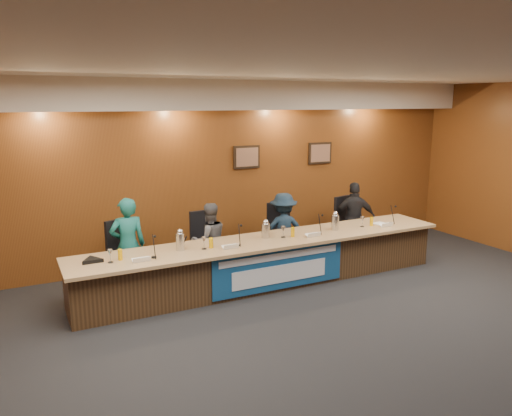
{
  "coord_description": "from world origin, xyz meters",
  "views": [
    {
      "loc": [
        -3.53,
        -4.24,
        2.85
      ],
      "look_at": [
        -0.04,
        2.71,
        1.18
      ],
      "focal_mm": 35.0,
      "sensor_mm": 36.0,
      "label": 1
    }
  ],
  "objects_px": {
    "dais_body": "(267,263)",
    "office_chair_d": "(350,228)",
    "carafe_mid": "(266,231)",
    "carafe_right": "(335,223)",
    "speakerphone": "(92,260)",
    "panelist_a": "(128,245)",
    "office_chair_b": "(207,248)",
    "panelist_c": "(283,230)",
    "office_chair_c": "(280,238)",
    "panelist_b": "(209,241)",
    "carafe_left": "(180,242)",
    "office_chair_a": "(127,259)",
    "banner": "(280,269)",
    "panelist_d": "(354,219)"
  },
  "relations": [
    {
      "from": "panelist_a",
      "to": "office_chair_b",
      "type": "distance_m",
      "value": 1.33
    },
    {
      "from": "carafe_mid",
      "to": "carafe_right",
      "type": "height_order",
      "value": "carafe_right"
    },
    {
      "from": "office_chair_a",
      "to": "speakerphone",
      "type": "relative_size",
      "value": 1.5
    },
    {
      "from": "panelist_a",
      "to": "panelist_c",
      "type": "bearing_deg",
      "value": -177.13
    },
    {
      "from": "banner",
      "to": "office_chair_b",
      "type": "relative_size",
      "value": 4.58
    },
    {
      "from": "panelist_a",
      "to": "carafe_mid",
      "type": "xyz_separation_m",
      "value": [
        2.02,
        -0.61,
        0.13
      ]
    },
    {
      "from": "office_chair_c",
      "to": "office_chair_a",
      "type": "bearing_deg",
      "value": -160.83
    },
    {
      "from": "office_chair_c",
      "to": "office_chair_d",
      "type": "distance_m",
      "value": 1.53
    },
    {
      "from": "office_chair_c",
      "to": "banner",
      "type": "bearing_deg",
      "value": -100.34
    },
    {
      "from": "panelist_b",
      "to": "office_chair_d",
      "type": "xyz_separation_m",
      "value": [
        2.91,
        0.1,
        -0.15
      ]
    },
    {
      "from": "banner",
      "to": "office_chair_c",
      "type": "bearing_deg",
      "value": 60.49
    },
    {
      "from": "office_chair_c",
      "to": "office_chair_d",
      "type": "height_order",
      "value": "same"
    },
    {
      "from": "office_chair_d",
      "to": "office_chair_c",
      "type": "bearing_deg",
      "value": 166.48
    },
    {
      "from": "panelist_b",
      "to": "carafe_left",
      "type": "height_order",
      "value": "panelist_b"
    },
    {
      "from": "banner",
      "to": "panelist_a",
      "type": "relative_size",
      "value": 1.51
    },
    {
      "from": "banner",
      "to": "carafe_mid",
      "type": "xyz_separation_m",
      "value": [
        -0.0,
        0.47,
        0.48
      ]
    },
    {
      "from": "panelist_b",
      "to": "office_chair_a",
      "type": "xyz_separation_m",
      "value": [
        -1.31,
        0.1,
        -0.15
      ]
    },
    {
      "from": "dais_body",
      "to": "office_chair_d",
      "type": "height_order",
      "value": "dais_body"
    },
    {
      "from": "office_chair_c",
      "to": "panelist_b",
      "type": "bearing_deg",
      "value": -156.68
    },
    {
      "from": "dais_body",
      "to": "panelist_d",
      "type": "xyz_separation_m",
      "value": [
        2.2,
        0.66,
        0.34
      ]
    },
    {
      "from": "banner",
      "to": "office_chair_d",
      "type": "bearing_deg",
      "value": 28.14
    },
    {
      "from": "office_chair_a",
      "to": "carafe_left",
      "type": "bearing_deg",
      "value": -74.48
    },
    {
      "from": "panelist_a",
      "to": "panelist_d",
      "type": "xyz_separation_m",
      "value": [
        4.22,
        0.0,
        -0.04
      ]
    },
    {
      "from": "dais_body",
      "to": "office_chair_d",
      "type": "bearing_deg",
      "value": 19.08
    },
    {
      "from": "office_chair_b",
      "to": "carafe_mid",
      "type": "height_order",
      "value": "carafe_mid"
    },
    {
      "from": "speakerphone",
      "to": "office_chair_d",
      "type": "bearing_deg",
      "value": 8.78
    },
    {
      "from": "office_chair_a",
      "to": "speakerphone",
      "type": "height_order",
      "value": "speakerphone"
    },
    {
      "from": "office_chair_c",
      "to": "carafe_mid",
      "type": "distance_m",
      "value": 1.05
    },
    {
      "from": "dais_body",
      "to": "panelist_c",
      "type": "relative_size",
      "value": 4.59
    },
    {
      "from": "office_chair_c",
      "to": "carafe_mid",
      "type": "relative_size",
      "value": 2.14
    },
    {
      "from": "dais_body",
      "to": "banner",
      "type": "distance_m",
      "value": 0.42
    },
    {
      "from": "panelist_b",
      "to": "speakerphone",
      "type": "relative_size",
      "value": 3.93
    },
    {
      "from": "office_chair_a",
      "to": "carafe_right",
      "type": "distance_m",
      "value": 3.39
    },
    {
      "from": "carafe_right",
      "to": "speakerphone",
      "type": "relative_size",
      "value": 0.79
    },
    {
      "from": "panelist_c",
      "to": "office_chair_b",
      "type": "bearing_deg",
      "value": 12.25
    },
    {
      "from": "carafe_mid",
      "to": "carafe_right",
      "type": "distance_m",
      "value": 1.26
    },
    {
      "from": "panelist_a",
      "to": "office_chair_a",
      "type": "distance_m",
      "value": 0.27
    },
    {
      "from": "panelist_a",
      "to": "carafe_right",
      "type": "bearing_deg",
      "value": 170.74
    },
    {
      "from": "carafe_mid",
      "to": "speakerphone",
      "type": "height_order",
      "value": "carafe_mid"
    },
    {
      "from": "panelist_a",
      "to": "panelist_c",
      "type": "distance_m",
      "value": 2.69
    },
    {
      "from": "panelist_d",
      "to": "office_chair_b",
      "type": "relative_size",
      "value": 2.88
    },
    {
      "from": "panelist_b",
      "to": "carafe_left",
      "type": "xyz_separation_m",
      "value": [
        -0.7,
        -0.65,
        0.25
      ]
    },
    {
      "from": "dais_body",
      "to": "carafe_right",
      "type": "bearing_deg",
      "value": -2.01
    },
    {
      "from": "carafe_mid",
      "to": "carafe_right",
      "type": "xyz_separation_m",
      "value": [
        1.26,
        -0.1,
        0.01
      ]
    },
    {
      "from": "panelist_a",
      "to": "panelist_d",
      "type": "distance_m",
      "value": 4.22
    },
    {
      "from": "panelist_c",
      "to": "carafe_right",
      "type": "xyz_separation_m",
      "value": [
        0.59,
        -0.7,
        0.22
      ]
    },
    {
      "from": "carafe_left",
      "to": "panelist_d",
      "type": "bearing_deg",
      "value": 10.28
    },
    {
      "from": "office_chair_a",
      "to": "carafe_right",
      "type": "height_order",
      "value": "carafe_right"
    },
    {
      "from": "dais_body",
      "to": "office_chair_c",
      "type": "xyz_separation_m",
      "value": [
        0.66,
        0.76,
        0.13
      ]
    },
    {
      "from": "panelist_d",
      "to": "office_chair_d",
      "type": "distance_m",
      "value": 0.23
    }
  ]
}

